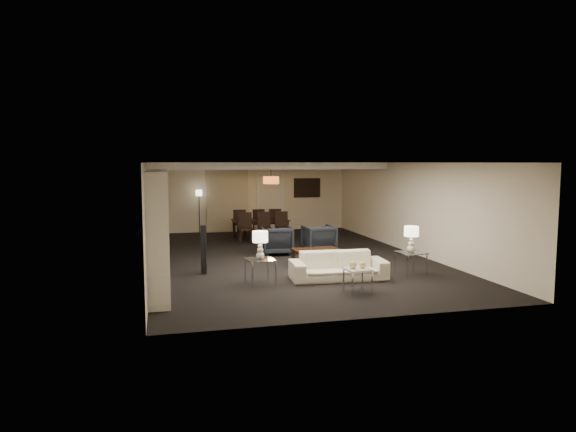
% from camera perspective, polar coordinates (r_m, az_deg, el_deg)
% --- Properties ---
extents(floor, '(11.00, 11.00, 0.00)m').
position_cam_1_polar(floor, '(13.63, 0.00, -4.61)').
color(floor, black).
rests_on(floor, ground).
extents(ceiling, '(7.00, 11.00, 0.02)m').
position_cam_1_polar(ceiling, '(13.39, 0.00, 5.97)').
color(ceiling, silver).
rests_on(ceiling, ground).
extents(wall_back, '(7.00, 0.02, 2.50)m').
position_cam_1_polar(wall_back, '(18.82, -4.07, 2.15)').
color(wall_back, beige).
rests_on(wall_back, ground).
extents(wall_front, '(7.00, 0.02, 2.50)m').
position_cam_1_polar(wall_front, '(8.26, 9.31, -2.83)').
color(wall_front, beige).
rests_on(wall_front, ground).
extents(wall_left, '(0.02, 11.00, 2.50)m').
position_cam_1_polar(wall_left, '(13.05, -15.07, 0.26)').
color(wall_left, beige).
rests_on(wall_left, ground).
extents(wall_right, '(0.02, 11.00, 2.50)m').
position_cam_1_polar(wall_right, '(14.70, 13.36, 0.93)').
color(wall_right, beige).
rests_on(wall_right, ground).
extents(ceiling_soffit, '(7.00, 4.00, 0.20)m').
position_cam_1_polar(ceiling_soffit, '(16.81, -2.91, 5.63)').
color(ceiling_soffit, silver).
rests_on(ceiling_soffit, ceiling).
extents(curtains, '(1.50, 0.12, 2.40)m').
position_cam_1_polar(curtains, '(18.61, -6.76, 1.93)').
color(curtains, beige).
rests_on(curtains, wall_back).
extents(door, '(0.90, 0.05, 2.10)m').
position_cam_1_polar(door, '(18.94, -1.97, 1.58)').
color(door, silver).
rests_on(door, wall_back).
extents(painting, '(0.95, 0.04, 0.65)m').
position_cam_1_polar(painting, '(19.24, 2.12, 3.14)').
color(painting, '#142D38').
rests_on(painting, wall_back).
extents(media_unit, '(0.38, 3.40, 2.35)m').
position_cam_1_polar(media_unit, '(10.48, -14.26, -1.49)').
color(media_unit, white).
rests_on(media_unit, wall_left).
extents(pendant_light, '(0.52, 0.52, 0.24)m').
position_cam_1_polar(pendant_light, '(16.88, -1.90, 4.00)').
color(pendant_light, '#D8591E').
rests_on(pendant_light, ceiling_soffit).
extents(sofa, '(2.09, 0.94, 0.60)m').
position_cam_1_polar(sofa, '(11.08, 5.61, -5.53)').
color(sofa, beige).
rests_on(sofa, floor).
extents(coffee_table, '(1.16, 0.73, 0.40)m').
position_cam_1_polar(coffee_table, '(12.59, 3.15, -4.57)').
color(coffee_table, black).
rests_on(coffee_table, floor).
extents(armchair_left, '(0.87, 0.89, 0.76)m').
position_cam_1_polar(armchair_left, '(14.02, -1.25, -2.73)').
color(armchair_left, black).
rests_on(armchair_left, floor).
extents(armchair_right, '(0.85, 0.88, 0.76)m').
position_cam_1_polar(armchair_right, '(14.33, 3.44, -2.55)').
color(armchair_right, black).
rests_on(armchair_right, floor).
extents(side_table_left, '(0.62, 0.62, 0.52)m').
position_cam_1_polar(side_table_left, '(10.64, -3.09, -6.19)').
color(side_table_left, silver).
rests_on(side_table_left, floor).
extents(side_table_right, '(0.62, 0.62, 0.52)m').
position_cam_1_polar(side_table_right, '(11.76, 13.47, -5.18)').
color(side_table_right, white).
rests_on(side_table_right, floor).
extents(table_lamp_left, '(0.35, 0.35, 0.58)m').
position_cam_1_polar(table_lamp_left, '(10.54, -3.11, -3.26)').
color(table_lamp_left, silver).
rests_on(table_lamp_left, side_table_left).
extents(table_lamp_right, '(0.33, 0.33, 0.58)m').
position_cam_1_polar(table_lamp_right, '(11.67, 13.54, -2.52)').
color(table_lamp_right, '#F5E8CF').
rests_on(table_lamp_right, side_table_right).
extents(marble_table, '(0.50, 0.50, 0.47)m').
position_cam_1_polar(marble_table, '(10.09, 7.73, -7.09)').
color(marble_table, white).
rests_on(marble_table, floor).
extents(gold_gourd_a, '(0.15, 0.15, 0.15)m').
position_cam_1_polar(gold_gourd_a, '(9.99, 7.22, -5.40)').
color(gold_gourd_a, '#EBD17C').
rests_on(gold_gourd_a, marble_table).
extents(gold_gourd_b, '(0.13, 0.13, 0.13)m').
position_cam_1_polar(gold_gourd_b, '(10.06, 8.28, -5.39)').
color(gold_gourd_b, '#EEC37E').
rests_on(gold_gourd_b, marble_table).
extents(television, '(1.11, 0.15, 0.64)m').
position_cam_1_polar(television, '(11.20, -14.08, -1.55)').
color(television, black).
rests_on(television, media_unit).
extents(vase_blue, '(0.17, 0.17, 0.18)m').
position_cam_1_polar(vase_blue, '(9.58, -14.27, -2.34)').
color(vase_blue, '#24279C').
rests_on(vase_blue, media_unit).
extents(vase_amber, '(0.17, 0.17, 0.18)m').
position_cam_1_polar(vase_amber, '(9.94, -14.33, 0.86)').
color(vase_amber, gold).
rests_on(vase_amber, media_unit).
extents(floor_speaker, '(0.15, 0.15, 1.11)m').
position_cam_1_polar(floor_speaker, '(11.69, -9.34, -3.70)').
color(floor_speaker, black).
rests_on(floor_speaker, floor).
extents(dining_table, '(1.83, 1.06, 0.63)m').
position_cam_1_polar(dining_table, '(16.80, -3.06, -1.50)').
color(dining_table, black).
rests_on(dining_table, floor).
extents(chair_nl, '(0.46, 0.46, 0.94)m').
position_cam_1_polar(chair_nl, '(16.04, -4.72, -1.32)').
color(chair_nl, black).
rests_on(chair_nl, floor).
extents(chair_nm, '(0.47, 0.47, 0.94)m').
position_cam_1_polar(chair_nm, '(16.14, -2.62, -1.26)').
color(chair_nm, black).
rests_on(chair_nm, floor).
extents(chair_nr, '(0.46, 0.46, 0.94)m').
position_cam_1_polar(chair_nr, '(16.27, -0.55, -1.19)').
color(chair_nr, black).
rests_on(chair_nr, floor).
extents(chair_fl, '(0.48, 0.48, 0.94)m').
position_cam_1_polar(chair_fl, '(17.31, -5.42, -0.79)').
color(chair_fl, black).
rests_on(chair_fl, floor).
extents(chair_fm, '(0.49, 0.49, 0.94)m').
position_cam_1_polar(chair_fm, '(17.41, -3.47, -0.73)').
color(chair_fm, black).
rests_on(chair_fm, floor).
extents(chair_fr, '(0.47, 0.47, 0.94)m').
position_cam_1_polar(chair_fr, '(17.53, -1.54, -0.68)').
color(chair_fr, black).
rests_on(chair_fr, floor).
extents(floor_lamp, '(0.28, 0.28, 1.54)m').
position_cam_1_polar(floor_lamp, '(18.29, -9.83, 0.46)').
color(floor_lamp, black).
rests_on(floor_lamp, floor).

